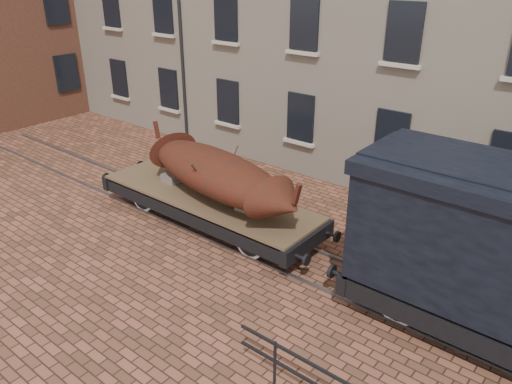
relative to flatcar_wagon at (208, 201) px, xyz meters
The scene contains 4 objects.
ground 2.52m from the flatcar_wagon, ahead, with size 90.00×90.00×0.00m, color #503121.
rail_track 2.51m from the flatcar_wagon, ahead, with size 30.00×1.52×0.06m.
flatcar_wagon is the anchor object (origin of this frame).
iron_boat 1.10m from the flatcar_wagon, ahead, with size 6.69×2.86×1.60m.
Camera 1 is at (7.17, -9.49, 7.27)m, focal length 35.00 mm.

